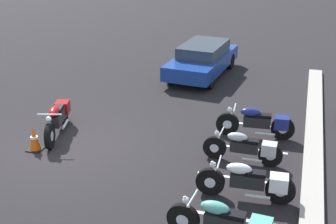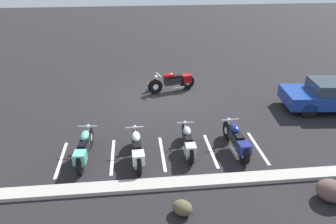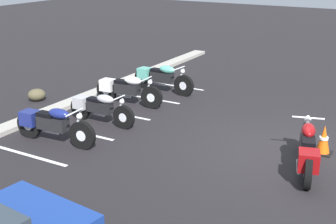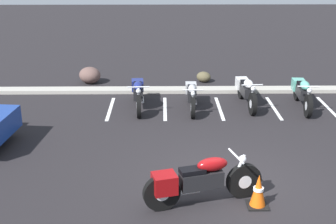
% 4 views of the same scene
% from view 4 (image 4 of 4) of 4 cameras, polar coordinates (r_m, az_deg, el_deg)
% --- Properties ---
extents(ground, '(60.00, 60.00, 0.00)m').
position_cam_4_polar(ground, '(9.93, 7.53, -9.01)').
color(ground, black).
extents(motorcycle_maroon_featured, '(2.35, 0.96, 0.95)m').
position_cam_4_polar(motorcycle_maroon_featured, '(9.03, 3.66, -8.37)').
color(motorcycle_maroon_featured, black).
rests_on(motorcycle_maroon_featured, ground).
extents(parked_bike_0, '(0.63, 2.25, 0.88)m').
position_cam_4_polar(parked_bike_0, '(14.30, -3.67, 2.39)').
color(parked_bike_0, black).
rests_on(parked_bike_0, ground).
extents(parked_bike_1, '(0.58, 2.07, 0.81)m').
position_cam_4_polar(parked_bike_1, '(14.19, 2.91, 2.11)').
color(parked_bike_1, black).
rests_on(parked_bike_1, ground).
extents(parked_bike_2, '(0.63, 2.23, 0.88)m').
position_cam_4_polar(parked_bike_2, '(14.68, 9.50, 2.62)').
color(parked_bike_2, black).
rests_on(parked_bike_2, ground).
extents(parked_bike_3, '(0.64, 2.27, 0.89)m').
position_cam_4_polar(parked_bike_3, '(14.88, 16.04, 2.36)').
color(parked_bike_3, black).
rests_on(parked_bike_3, ground).
extents(concrete_curb, '(18.00, 0.50, 0.12)m').
position_cam_4_polar(concrete_curb, '(15.94, 4.35, 2.71)').
color(concrete_curb, '#A8A399').
rests_on(concrete_curb, ground).
extents(landscape_rock_0, '(0.71, 0.70, 0.37)m').
position_cam_4_polar(landscape_rock_0, '(17.03, 4.37, 4.29)').
color(landscape_rock_0, brown).
rests_on(landscape_rock_0, ground).
extents(landscape_rock_1, '(1.07, 1.05, 0.59)m').
position_cam_4_polar(landscape_rock_1, '(17.04, -9.51, 4.45)').
color(landscape_rock_1, brown).
rests_on(landscape_rock_1, ground).
extents(traffic_cone, '(0.40, 0.40, 0.67)m').
position_cam_4_polar(traffic_cone, '(9.20, 10.95, -9.49)').
color(traffic_cone, black).
rests_on(traffic_cone, ground).
extents(stall_line_0, '(0.10, 2.10, 0.00)m').
position_cam_4_polar(stall_line_0, '(14.36, -7.05, 0.40)').
color(stall_line_0, white).
rests_on(stall_line_0, ground).
extents(stall_line_1, '(0.10, 2.10, 0.00)m').
position_cam_4_polar(stall_line_1, '(14.28, -0.37, 0.43)').
color(stall_line_1, white).
rests_on(stall_line_1, ground).
extents(stall_line_2, '(0.10, 2.10, 0.00)m').
position_cam_4_polar(stall_line_2, '(14.38, 6.30, 0.45)').
color(stall_line_2, white).
rests_on(stall_line_2, ground).
extents(stall_line_3, '(0.10, 2.10, 0.00)m').
position_cam_4_polar(stall_line_3, '(14.68, 12.79, 0.47)').
color(stall_line_3, white).
rests_on(stall_line_3, ground).
extents(stall_line_4, '(0.10, 2.10, 0.00)m').
position_cam_4_polar(stall_line_4, '(15.15, 18.94, 0.48)').
color(stall_line_4, white).
rests_on(stall_line_4, ground).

